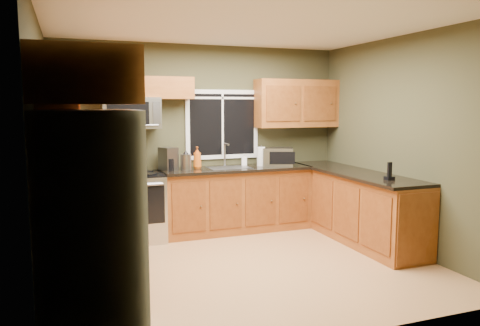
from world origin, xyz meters
TOP-DOWN VIEW (x-y plane):
  - floor at (0.00, 0.00)m, footprint 4.20×4.20m
  - ceiling at (0.00, 0.00)m, footprint 4.20×4.20m
  - back_wall at (0.00, 1.80)m, footprint 4.20×0.00m
  - front_wall at (0.00, -1.80)m, footprint 4.20×0.00m
  - left_wall at (-2.10, 0.00)m, footprint 0.00×3.60m
  - right_wall at (2.10, 0.00)m, footprint 0.00×3.60m
  - window at (0.30, 1.78)m, footprint 1.12×0.03m
  - base_cabinets_left at (-1.80, 0.48)m, footprint 0.60×2.65m
  - countertop_left at (-1.78, 0.48)m, footprint 0.65×2.65m
  - base_cabinets_back at (0.42, 1.50)m, footprint 2.17×0.60m
  - countertop_back at (0.42, 1.48)m, footprint 2.17×0.65m
  - base_cabinets_peninsula at (1.80, 0.54)m, footprint 0.60×2.52m
  - countertop_peninsula at (1.78, 0.55)m, footprint 0.65×2.50m
  - upper_cabinets_left at (-1.94, 0.48)m, footprint 0.33×2.65m
  - upper_cabinets_back_left at (-0.85, 1.64)m, footprint 1.30×0.33m
  - upper_cabinets_back_right at (1.45, 1.64)m, footprint 1.30×0.33m
  - upper_cabinet_over_fridge at (-1.74, -1.30)m, footprint 0.72×0.90m
  - refrigerator at (-1.74, -1.30)m, footprint 0.74×0.90m
  - range at (-1.05, 1.47)m, footprint 0.76×0.69m
  - microwave at (-1.05, 1.61)m, footprint 0.76×0.41m
  - sink at (0.30, 1.49)m, footprint 0.60×0.42m
  - toaster_oven at (1.03, 1.42)m, footprint 0.52×0.47m
  - coffee_maker at (-0.57, 1.53)m, footprint 0.26×0.30m
  - kettle at (-0.34, 1.48)m, footprint 0.19×0.19m
  - paper_towel_roll at (0.81, 1.51)m, footprint 0.13×0.13m
  - soap_bottle_a at (-0.15, 1.56)m, footprint 0.12×0.12m
  - soap_bottle_b at (0.60, 1.65)m, footprint 0.10×0.10m
  - cordless_phone at (1.76, -0.23)m, footprint 0.10×0.10m

SIDE VIEW (x-z plane):
  - floor at x=0.00m, z-range 0.00..0.00m
  - base_cabinets_peninsula at x=1.80m, z-range 0.00..0.90m
  - base_cabinets_left at x=-1.80m, z-range 0.00..0.90m
  - base_cabinets_back at x=0.42m, z-range 0.00..0.90m
  - range at x=-1.05m, z-range 0.00..0.94m
  - refrigerator at x=-1.74m, z-range 0.00..1.80m
  - countertop_left at x=-1.78m, z-range 0.90..0.94m
  - countertop_back at x=0.42m, z-range 0.90..0.94m
  - countertop_peninsula at x=1.78m, z-range 0.90..0.94m
  - sink at x=0.30m, z-range 0.77..1.13m
  - cordless_phone at x=1.76m, z-range 0.90..1.11m
  - soap_bottle_b at x=0.60m, z-range 0.94..1.11m
  - kettle at x=-0.34m, z-range 0.93..1.20m
  - toaster_oven at x=1.03m, z-range 0.94..1.21m
  - paper_towel_roll at x=0.81m, z-range 0.93..1.23m
  - coffee_maker at x=-0.57m, z-range 0.93..1.24m
  - soap_bottle_a at x=-0.15m, z-range 0.94..1.25m
  - back_wall at x=0.00m, z-range -0.75..3.45m
  - front_wall at x=0.00m, z-range -0.75..3.45m
  - left_wall at x=-2.10m, z-range -0.45..3.15m
  - right_wall at x=2.10m, z-range -0.45..3.15m
  - window at x=0.30m, z-range 1.04..2.06m
  - microwave at x=-1.05m, z-range 1.52..1.94m
  - upper_cabinets_left at x=-1.94m, z-range 1.50..2.22m
  - upper_cabinets_back_right at x=1.45m, z-range 1.50..2.22m
  - upper_cabinet_over_fridge at x=-1.74m, z-range 1.84..2.22m
  - upper_cabinets_back_left at x=-0.85m, z-range 1.92..2.22m
  - ceiling at x=0.00m, z-range 2.70..2.70m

